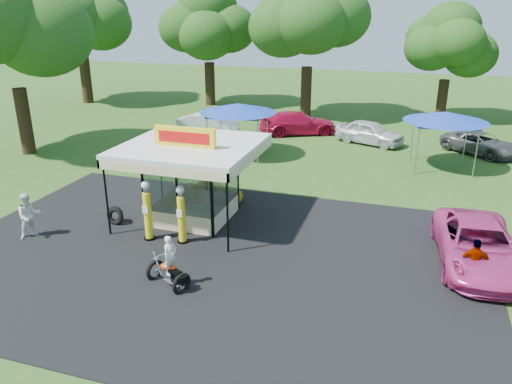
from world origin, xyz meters
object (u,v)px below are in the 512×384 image
bg_car_b (298,123)px  gas_pump_right (182,216)px  gas_pump_left (148,212)px  tent_west (238,108)px  kiosk_car (213,191)px  spectator_west (29,216)px  bg_car_c (370,132)px  gas_station_kiosk (192,180)px  bg_car_a (208,124)px  bg_car_d (480,143)px  tent_east (446,117)px  motorcycle (170,266)px  spectator_east_b (475,263)px  pink_sedan (478,245)px

bg_car_b → gas_pump_right: bearing=152.4°
gas_pump_left → tent_west: size_ratio=0.53×
kiosk_car → spectator_west: 8.02m
bg_car_c → gas_station_kiosk: bearing=179.8°
gas_pump_left → bg_car_a: size_ratio=0.55×
gas_pump_left → bg_car_d: size_ratio=0.52×
bg_car_b → tent_east: size_ratio=1.19×
motorcycle → spectator_east_b: bearing=41.0°
gas_station_kiosk → spectator_west: bearing=-145.5°
gas_pump_right → gas_station_kiosk: bearing=103.7°
gas_station_kiosk → motorcycle: gas_station_kiosk is taller
gas_pump_right → motorcycle: gas_pump_right is taller
bg_car_a → motorcycle: bearing=-157.3°
tent_east → tent_west: bearing=-174.1°
gas_station_kiosk → spectator_east_b: (11.06, -2.35, -0.93)m
gas_station_kiosk → kiosk_car: (-0.00, 2.21, -1.30)m
gas_pump_left → tent_east: tent_east is taller
pink_sedan → bg_car_c: bearing=103.6°
spectator_west → bg_car_d: (18.22, 18.43, -0.28)m
gas_pump_right → motorcycle: bearing=-71.6°
motorcycle → kiosk_car: bearing=125.1°
gas_pump_right → tent_west: size_ratio=0.51×
bg_car_b → tent_east: tent_east is taller
gas_pump_left → bg_car_c: bearing=68.8°
gas_station_kiosk → tent_east: bearing=46.6°
gas_pump_right → spectator_east_b: 10.50m
bg_car_d → tent_west: bearing=147.3°
spectator_east_b → bg_car_b: size_ratio=0.31×
spectator_west → tent_west: tent_west is taller
gas_pump_left → motorcycle: (2.40, -2.92, -0.44)m
tent_east → bg_car_d: bearing=57.0°
motorcycle → tent_west: (-3.00, 15.12, 2.20)m
gas_station_kiosk → tent_east: (10.38, 10.97, 1.14)m
gas_pump_right → tent_west: tent_west is taller
pink_sedan → kiosk_car: bearing=160.5°
motorcycle → tent_east: size_ratio=0.41×
motorcycle → bg_car_c: size_ratio=0.42×
spectator_west → pink_sedan: bearing=-43.8°
tent_east → spectator_east_b: bearing=-87.1°
bg_car_b → bg_car_d: bg_car_b is taller
gas_station_kiosk → gas_pump_left: 2.65m
gas_station_kiosk → bg_car_c: bearing=68.3°
motorcycle → bg_car_d: size_ratio=0.40×
pink_sedan → tent_east: bearing=89.6°
gas_pump_right → motorcycle: (1.02, -3.06, -0.40)m
pink_sedan → tent_west: tent_west is taller
bg_car_a → tent_west: tent_west is taller
spectator_west → gas_pump_right: bearing=-40.7°
gas_pump_left → gas_pump_right: (1.38, 0.15, -0.04)m
spectator_east_b → bg_car_d: 17.16m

